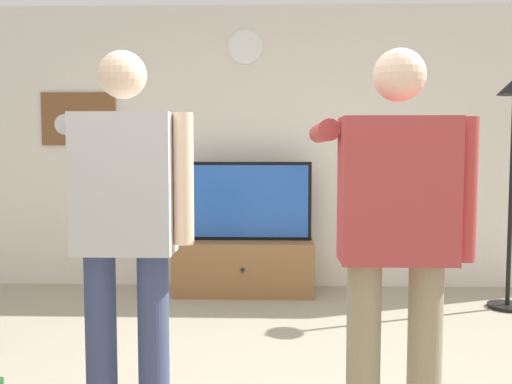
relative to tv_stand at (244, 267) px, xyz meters
name	(u,v)px	position (x,y,z in m)	size (l,w,h in m)	color
back_wall	(268,148)	(0.22, 0.35, 1.10)	(6.40, 0.10, 2.70)	silver
tv_stand	(244,267)	(0.00, 0.00, 0.00)	(1.28, 0.48, 0.49)	olive
television	(244,201)	(0.00, 0.05, 0.61)	(1.24, 0.07, 0.72)	black
wall_clock	(245,47)	(0.00, 0.29, 2.05)	(0.32, 0.32, 0.03)	white
framed_picture	(79,119)	(-1.62, 0.30, 1.38)	(0.72, 0.04, 0.51)	brown
person_standing_nearer_lamp	(126,222)	(-0.39, -2.60, 0.76)	(0.62, 0.78, 1.76)	#384266
person_standing_nearer_couch	(395,233)	(0.77, -2.79, 0.74)	(0.64, 0.78, 1.73)	gray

